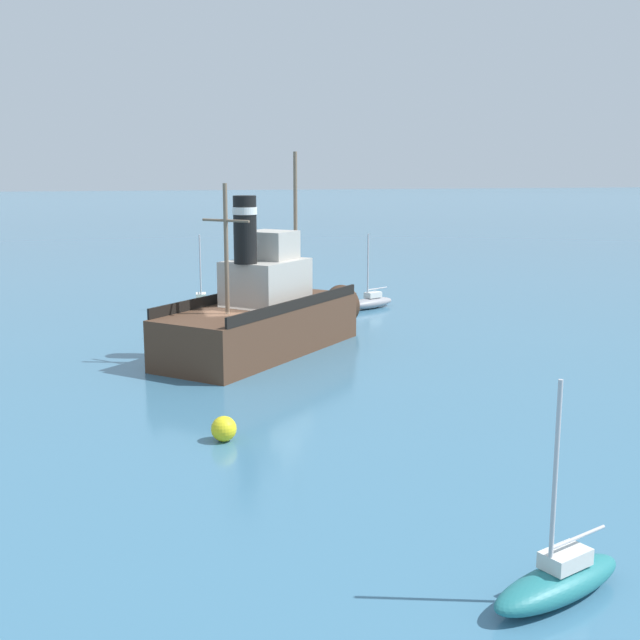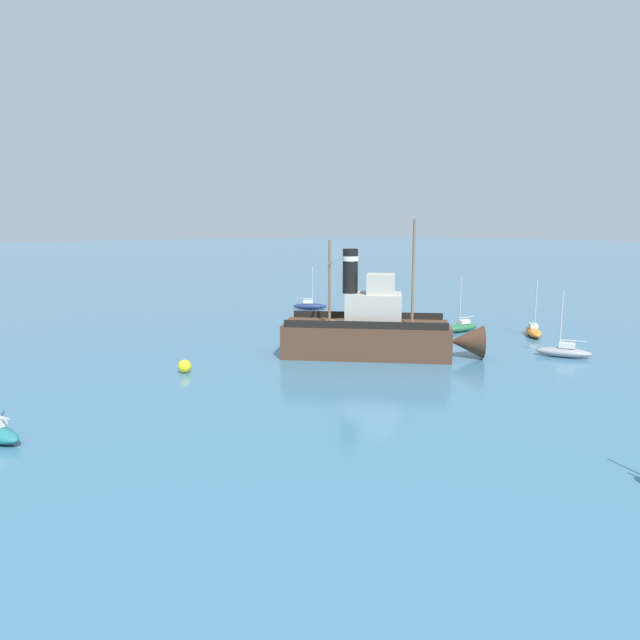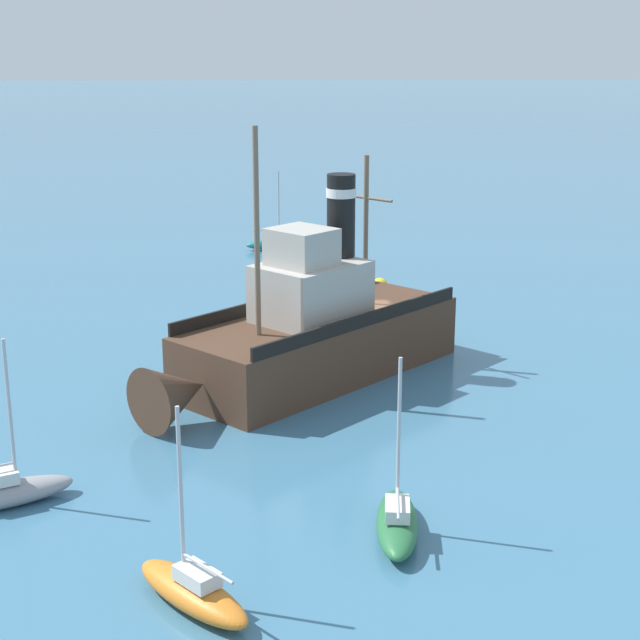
{
  "view_description": "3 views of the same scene",
  "coord_description": "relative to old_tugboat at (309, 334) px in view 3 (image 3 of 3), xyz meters",
  "views": [
    {
      "loc": [
        37.31,
        -5.12,
        9.07
      ],
      "look_at": [
        0.32,
        4.3,
        1.82
      ],
      "focal_mm": 45.0,
      "sensor_mm": 36.0,
      "label": 1
    },
    {
      "loc": [
        26.66,
        31.87,
        9.59
      ],
      "look_at": [
        1.61,
        -0.24,
        2.68
      ],
      "focal_mm": 32.0,
      "sensor_mm": 36.0,
      "label": 2
    },
    {
      "loc": [
        -37.7,
        2.91,
        12.69
      ],
      "look_at": [
        -3.2,
        1.73,
        2.83
      ],
      "focal_mm": 55.0,
      "sensor_mm": 36.0,
      "label": 3
    }
  ],
  "objects": [
    {
      "name": "ground_plane",
      "position": [
        1.63,
        -2.09,
        -1.83
      ],
      "size": [
        600.0,
        600.0,
        0.0
      ],
      "primitive_type": "plane",
      "color": "teal"
    },
    {
      "name": "sailboat_teal",
      "position": [
        24.94,
        1.61,
        -1.4
      ],
      "size": [
        2.4,
        3.94,
        4.9
      ],
      "color": "#23757A",
      "rests_on": "ground"
    },
    {
      "name": "old_tugboat",
      "position": [
        0.0,
        0.0,
        0.0
      ],
      "size": [
        12.63,
        12.51,
        9.9
      ],
      "color": "#4C3323",
      "rests_on": "ground"
    },
    {
      "name": "mooring_buoy",
      "position": [
        13.12,
        -3.97,
        -1.4
      ],
      "size": [
        0.87,
        0.87,
        0.87
      ],
      "primitive_type": "sphere",
      "color": "yellow",
      "rests_on": "ground"
    },
    {
      "name": "sailboat_grey",
      "position": [
        -10.52,
        8.84,
        -1.4
      ],
      "size": [
        2.73,
        3.88,
        4.9
      ],
      "color": "gray",
      "rests_on": "ground"
    },
    {
      "name": "sailboat_orange",
      "position": [
        -15.88,
        3.08,
        -1.4
      ],
      "size": [
        3.55,
        3.37,
        4.9
      ],
      "color": "orange",
      "rests_on": "ground"
    },
    {
      "name": "sailboat_green",
      "position": [
        -12.67,
        -2.03,
        -1.4
      ],
      "size": [
        3.89,
        1.46,
        4.9
      ],
      "color": "#286B3D",
      "rests_on": "ground"
    }
  ]
}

